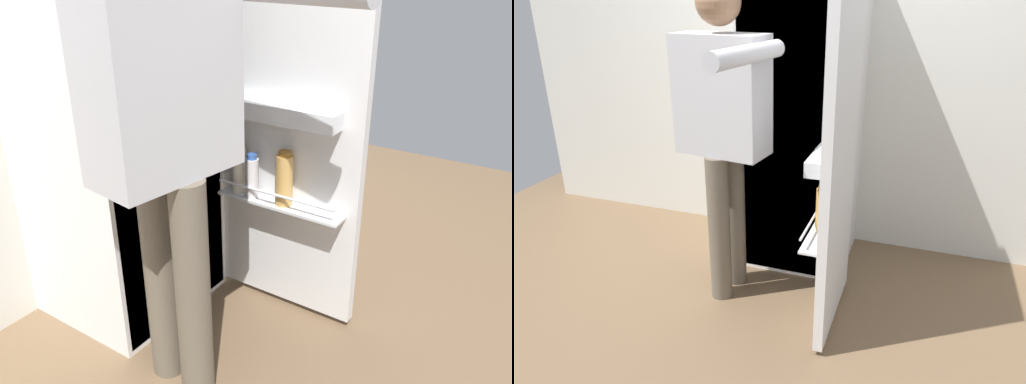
# 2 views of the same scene
# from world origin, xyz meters

# --- Properties ---
(ground_plane) EXTENTS (5.23, 5.23, 0.00)m
(ground_plane) POSITION_xyz_m (0.00, 0.00, 0.00)
(ground_plane) COLOR brown
(refrigerator) EXTENTS (0.69, 1.23, 1.81)m
(refrigerator) POSITION_xyz_m (0.03, 0.49, 0.90)
(refrigerator) COLOR white
(refrigerator) RESTS_ON ground_plane
(person) EXTENTS (0.57, 0.82, 1.68)m
(person) POSITION_xyz_m (-0.27, 0.00, 1.01)
(person) COLOR #665B4C
(person) RESTS_ON ground_plane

